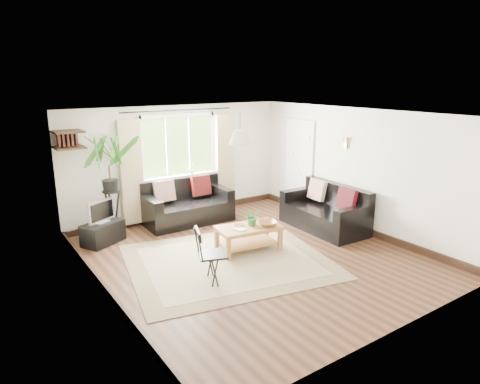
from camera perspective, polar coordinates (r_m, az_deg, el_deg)
floor at (r=7.37m, az=1.77°, el=-8.58°), size 5.50×5.50×0.00m
ceiling at (r=6.78m, az=1.94°, el=10.35°), size 5.50×5.50×0.00m
wall_back at (r=9.29m, az=-8.23°, el=3.99°), size 5.00×0.02×2.40m
wall_front at (r=5.13m, az=20.38°, el=-5.91°), size 5.00×0.02×2.40m
wall_left at (r=5.92m, az=-18.13°, el=-2.96°), size 0.02×5.50×2.40m
wall_right at (r=8.66m, az=15.35°, el=2.81°), size 0.02×5.50×2.40m
rug at (r=7.18m, az=-1.59°, el=-9.17°), size 3.68×3.33×0.02m
window at (r=9.19m, az=-8.20°, el=6.10°), size 2.50×0.16×2.16m
door at (r=9.84m, az=7.64°, el=3.44°), size 0.06×0.96×2.06m
corner_shelf at (r=8.21m, az=-21.91°, el=6.52°), size 0.50×0.50×0.34m
pendant_lamp at (r=7.14m, az=0.00°, el=7.77°), size 0.36×0.36×0.54m
wall_sconce at (r=8.71m, az=13.80°, el=6.59°), size 0.12×0.12×0.28m
sofa_back at (r=8.99m, az=-7.04°, el=-1.42°), size 1.82×0.94×0.85m
sofa_right at (r=8.71m, az=11.15°, el=-2.18°), size 1.82×0.97×0.84m
coffee_table at (r=7.53m, az=1.13°, el=-6.22°), size 1.17×0.75×0.45m
table_plant at (r=7.48m, az=1.65°, el=-3.26°), size 0.29×0.25×0.31m
bowl at (r=7.49m, az=3.66°, el=-4.19°), size 0.43×0.43×0.08m
book_a at (r=7.25m, az=-0.48°, el=-5.11°), size 0.21×0.25×0.02m
book_b at (r=7.46m, az=-0.78°, el=-4.51°), size 0.25×0.26×0.02m
tv_stand at (r=8.25m, az=-17.80°, el=-5.20°), size 0.85×0.71×0.40m
tv at (r=8.12m, az=-18.04°, el=-2.42°), size 0.60×0.43×0.44m
palm_stand at (r=8.35m, az=-16.88°, el=0.68°), size 0.81×0.81×1.95m
folding_chair at (r=6.35m, az=-3.71°, el=-8.46°), size 0.56×0.56×0.85m
sill_plant at (r=9.32m, az=-6.49°, el=3.24°), size 0.14×0.10×0.27m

